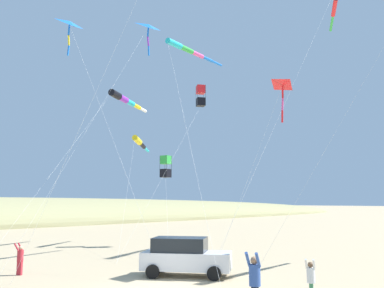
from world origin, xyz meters
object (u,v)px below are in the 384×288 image
at_px(cooler_box, 156,264).
at_px(kite_delta_checkered_midright, 149,27).
at_px(person_adult_flyer, 255,279).
at_px(person_child_green_jacket, 311,278).
at_px(kite_windsock_purple_drifting, 125,100).
at_px(parked_car, 185,256).
at_px(kite_windsock_striped_overhead, 140,143).
at_px(kite_delta_red_high_left, 283,85).
at_px(kite_windsock_long_streamer_right, 190,51).
at_px(kite_delta_rainbow_low_near, 70,24).
at_px(person_child_grey_jacket, 20,257).
at_px(kite_box_white_trailing, 201,96).
at_px(kite_box_blue_topmost, 166,167).

bearing_deg(cooler_box, kite_delta_checkered_midright, -34.75).
bearing_deg(person_adult_flyer, person_child_green_jacket, -102.33).
xyz_separation_m(cooler_box, kite_windsock_purple_drifting, (11.76, -5.87, 12.47)).
height_order(parked_car, kite_windsock_purple_drifting, kite_windsock_purple_drifting).
relative_size(kite_windsock_striped_overhead, kite_delta_checkered_midright, 0.53).
height_order(person_adult_flyer, kite_delta_red_high_left, kite_delta_red_high_left).
distance_m(parked_car, kite_delta_red_high_left, 10.50).
height_order(person_adult_flyer, kite_windsock_striped_overhead, kite_windsock_striped_overhead).
xyz_separation_m(parked_car, kite_windsock_long_streamer_right, (5.88, -6.05, 13.81)).
bearing_deg(person_adult_flyer, kite_windsock_striped_overhead, -27.40).
distance_m(person_adult_flyer, kite_delta_red_high_left, 11.98).
height_order(cooler_box, kite_delta_rainbow_low_near, kite_delta_rainbow_low_near).
bearing_deg(kite_delta_rainbow_low_near, person_child_green_jacket, -172.78).
bearing_deg(kite_delta_checkered_midright, cooler_box, 145.25).
bearing_deg(person_child_grey_jacket, person_child_green_jacket, -156.90).
distance_m(person_child_green_jacket, kite_delta_checkered_midright, 26.68).
relative_size(person_child_green_jacket, kite_delta_checkered_midright, 0.08).
bearing_deg(kite_delta_red_high_left, parked_car, 56.39).
bearing_deg(kite_box_white_trailing, person_adult_flyer, 138.93).
distance_m(kite_windsock_striped_overhead, kite_delta_rainbow_low_near, 12.86).
xyz_separation_m(kite_delta_rainbow_low_near, kite_windsock_purple_drifting, (5.92, -8.62, -2.48)).
bearing_deg(kite_delta_rainbow_low_near, parked_car, -166.15).
distance_m(parked_car, kite_windsock_purple_drifting, 19.86).
height_order(parked_car, kite_box_white_trailing, kite_box_white_trailing).
bearing_deg(kite_windsock_purple_drifting, kite_box_blue_topmost, -156.00).
relative_size(person_child_grey_jacket, kite_windsock_purple_drifting, 0.09).
distance_m(person_child_green_jacket, kite_delta_rainbow_low_near, 21.30).
height_order(person_child_green_jacket, kite_windsock_purple_drifting, kite_windsock_purple_drifting).
relative_size(person_child_grey_jacket, kite_windsock_long_streamer_right, 0.10).
distance_m(parked_car, person_child_grey_jacket, 8.22).
relative_size(parked_car, person_adult_flyer, 2.32).
height_order(person_child_green_jacket, kite_box_white_trailing, kite_box_white_trailing).
distance_m(parked_car, kite_delta_rainbow_low_near, 16.82).
xyz_separation_m(cooler_box, person_child_grey_jacket, (3.05, 6.26, 0.64)).
xyz_separation_m(kite_windsock_striped_overhead, kite_windsock_purple_drifting, (0.66, 1.26, 3.86)).
relative_size(person_child_green_jacket, kite_delta_red_high_left, 0.15).
height_order(parked_car, kite_delta_red_high_left, kite_delta_red_high_left).
distance_m(cooler_box, kite_box_blue_topmost, 12.67).
bearing_deg(kite_box_white_trailing, kite_box_blue_topmost, 66.64).
height_order(person_adult_flyer, person_child_grey_jacket, person_adult_flyer).
bearing_deg(kite_delta_red_high_left, person_child_grey_jacket, 48.64).
height_order(person_adult_flyer, kite_windsock_long_streamer_right, kite_windsock_long_streamer_right).
height_order(person_child_green_jacket, kite_windsock_striped_overhead, kite_windsock_striped_overhead).
bearing_deg(kite_delta_checkered_midright, parked_car, 150.21).
bearing_deg(kite_windsock_purple_drifting, person_adult_flyer, 156.15).
distance_m(kite_windsock_striped_overhead, kite_box_white_trailing, 6.89).
height_order(kite_windsock_striped_overhead, kite_delta_red_high_left, kite_delta_red_high_left).
xyz_separation_m(kite_windsock_striped_overhead, kite_windsock_long_streamer_right, (-8.13, 1.68, 5.94)).
height_order(person_adult_flyer, kite_delta_checkered_midright, kite_delta_checkered_midright).
bearing_deg(person_child_green_jacket, kite_box_blue_topmost, -25.02).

